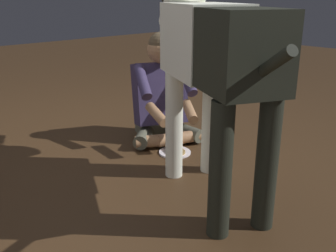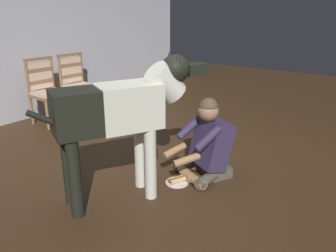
# 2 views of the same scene
# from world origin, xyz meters

# --- Properties ---
(ground_plane) EXTENTS (13.44, 13.44, 0.00)m
(ground_plane) POSITION_xyz_m (0.00, 0.00, 0.00)
(ground_plane) COLOR #3A2615
(person_sitting_on_floor) EXTENTS (0.74, 0.63, 0.85)m
(person_sitting_on_floor) POSITION_xyz_m (-0.01, -0.37, 0.35)
(person_sitting_on_floor) COLOR #4C4D3E
(person_sitting_on_floor) RESTS_ON ground
(large_dog) EXTENTS (1.48, 0.84, 1.32)m
(large_dog) POSITION_xyz_m (-0.81, 0.03, 0.84)
(large_dog) COLOR silver
(large_dog) RESTS_ON ground
(hot_dog_on_plate) EXTENTS (0.23, 0.23, 0.06)m
(hot_dog_on_plate) POSITION_xyz_m (-0.32, -0.22, 0.03)
(hot_dog_on_plate) COLOR white
(hot_dog_on_plate) RESTS_ON ground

